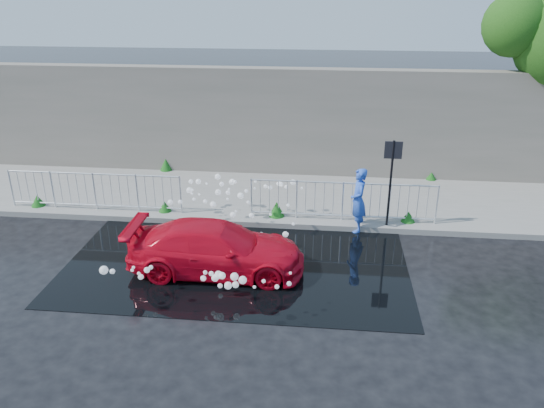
{
  "coord_description": "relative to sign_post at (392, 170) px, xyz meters",
  "views": [
    {
      "loc": [
        2.5,
        -10.07,
        6.16
      ],
      "look_at": [
        1.19,
        2.22,
        1.0
      ],
      "focal_mm": 35.0,
      "sensor_mm": 36.0,
      "label": 1
    }
  ],
  "objects": [
    {
      "name": "ground",
      "position": [
        -4.2,
        -3.1,
        -1.72
      ],
      "size": [
        90.0,
        90.0,
        0.0
      ],
      "primitive_type": "plane",
      "color": "black",
      "rests_on": "ground"
    },
    {
      "name": "pavement",
      "position": [
        -4.2,
        1.9,
        -1.65
      ],
      "size": [
        30.0,
        4.0,
        0.15
      ],
      "primitive_type": "cube",
      "color": "slate",
      "rests_on": "ground"
    },
    {
      "name": "curb",
      "position": [
        -4.2,
        -0.1,
        -1.64
      ],
      "size": [
        30.0,
        0.25,
        0.16
      ],
      "primitive_type": "cube",
      "color": "slate",
      "rests_on": "ground"
    },
    {
      "name": "retaining_wall",
      "position": [
        -4.2,
        4.1,
        0.18
      ],
      "size": [
        30.0,
        0.6,
        3.5
      ],
      "primitive_type": "cube",
      "color": "#676257",
      "rests_on": "pavement"
    },
    {
      "name": "puddle",
      "position": [
        -3.7,
        -2.1,
        -1.72
      ],
      "size": [
        8.0,
        5.0,
        0.01
      ],
      "primitive_type": "cube",
      "color": "black",
      "rests_on": "ground"
    },
    {
      "name": "sign_post",
      "position": [
        0.0,
        0.0,
        0.0
      ],
      "size": [
        0.45,
        0.06,
        2.5
      ],
      "color": "black",
      "rests_on": "ground"
    },
    {
      "name": "railing_left",
      "position": [
        -8.2,
        0.25,
        -0.99
      ],
      "size": [
        5.05,
        0.05,
        1.1
      ],
      "color": "silver",
      "rests_on": "pavement"
    },
    {
      "name": "railing_right",
      "position": [
        -1.2,
        0.25,
        -0.99
      ],
      "size": [
        5.05,
        0.05,
        1.1
      ],
      "color": "silver",
      "rests_on": "pavement"
    },
    {
      "name": "weeds",
      "position": [
        -4.58,
        1.42,
        -1.39
      ],
      "size": [
        12.17,
        3.93,
        0.42
      ],
      "color": "#164D14",
      "rests_on": "pavement"
    },
    {
      "name": "water_spray",
      "position": [
        -4.18,
        -1.49,
        -0.94
      ],
      "size": [
        3.71,
        5.74,
        1.11
      ],
      "color": "white",
      "rests_on": "ground"
    },
    {
      "name": "red_car",
      "position": [
        -4.1,
        -2.63,
        -1.14
      ],
      "size": [
        4.04,
        1.69,
        1.16
      ],
      "primitive_type": "imported",
      "rotation": [
        0.0,
        0.0,
        1.58
      ],
      "color": "red",
      "rests_on": "ground"
    },
    {
      "name": "person",
      "position": [
        -0.8,
        -0.1,
        -0.85
      ],
      "size": [
        0.5,
        0.69,
        1.75
      ],
      "primitive_type": "imported",
      "rotation": [
        0.0,
        0.0,
        -1.43
      ],
      "color": "blue",
      "rests_on": "ground"
    }
  ]
}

